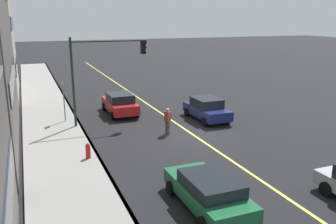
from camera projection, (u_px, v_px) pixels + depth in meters
The scene contains 11 objects.
ground at pixel (193, 135), 22.28m from camera, with size 200.00×200.00×0.00m, color black.
sidewalk_slab at pixel (60, 151), 19.37m from camera, with size 80.00×3.68×0.15m, color gray.
curb_edge at pixel (92, 147), 20.01m from camera, with size 80.00×0.16×0.15m, color slate.
lane_stripe_center at pixel (193, 135), 22.27m from camera, with size 80.00×0.16×0.01m, color #D8CC4C.
car_green at pixel (208, 191), 13.53m from camera, with size 4.42×2.05×1.34m.
car_navy at pixel (207, 109), 25.40m from camera, with size 4.20×2.02×1.57m.
car_red at pixel (120, 103), 26.96m from camera, with size 4.39×2.05×1.57m.
pedestrian_with_backpack at pixel (168, 119), 22.16m from camera, with size 0.44×0.44×1.68m.
traffic_light_mast at pixel (102, 65), 23.27m from camera, with size 0.28×5.09×5.89m.
street_sign_post at pixel (64, 98), 24.30m from camera, with size 0.60×0.08×3.03m.
fire_hydrant at pixel (88, 152), 18.12m from camera, with size 0.24×0.24×0.94m.
Camera 1 is at (-19.07, 9.34, 7.05)m, focal length 38.31 mm.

